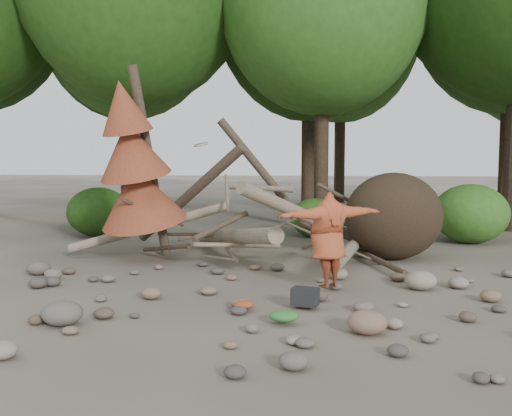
# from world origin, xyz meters

# --- Properties ---
(ground) EXTENTS (120.00, 120.00, 0.00)m
(ground) POSITION_xyz_m (0.00, 0.00, 0.00)
(ground) COLOR #514C44
(ground) RESTS_ON ground
(deadfall_pile) EXTENTS (8.55, 5.24, 3.30)m
(deadfall_pile) POSITION_xyz_m (2.02, 4.24, 0.95)
(deadfall_pile) COLOR #332619
(deadfall_pile) RESTS_ON ground
(dead_conifer) EXTENTS (2.06, 2.16, 4.35)m
(dead_conifer) POSITION_xyz_m (-3.12, 3.37, 2.11)
(dead_conifer) COLOR #4C3F30
(dead_conifer) RESTS_ON ground
(bush_left) EXTENTS (1.80, 1.80, 1.44)m
(bush_left) POSITION_xyz_m (-5.50, 7.20, 0.72)
(bush_left) COLOR #224B14
(bush_left) RESTS_ON ground
(bush_mid) EXTENTS (1.40, 1.40, 1.12)m
(bush_mid) POSITION_xyz_m (0.80, 7.80, 0.56)
(bush_mid) COLOR #2D5F1B
(bush_mid) RESTS_ON ground
(bush_right) EXTENTS (2.00, 2.00, 1.60)m
(bush_right) POSITION_xyz_m (5.00, 7.00, 0.80)
(bush_right) COLOR #387123
(bush_right) RESTS_ON ground
(frisbee_thrower) EXTENTS (3.33, 1.48, 2.52)m
(frisbee_thrower) POSITION_xyz_m (1.06, 1.00, 0.91)
(frisbee_thrower) COLOR #A44525
(frisbee_thrower) RESTS_ON ground
(backpack) EXTENTS (0.46, 0.36, 0.27)m
(backpack) POSITION_xyz_m (0.70, -0.19, 0.13)
(backpack) COLOR black
(backpack) RESTS_ON ground
(cloth_green) EXTENTS (0.42, 0.35, 0.16)m
(cloth_green) POSITION_xyz_m (0.43, -1.05, 0.08)
(cloth_green) COLOR #2D712F
(cloth_green) RESTS_ON ground
(cloth_orange) EXTENTS (0.31, 0.25, 0.11)m
(cloth_orange) POSITION_xyz_m (-0.22, -0.43, 0.06)
(cloth_orange) COLOR #9F3D1B
(cloth_orange) RESTS_ON ground
(boulder_front_left) EXTENTS (0.58, 0.52, 0.35)m
(boulder_front_left) POSITION_xyz_m (-2.64, -1.40, 0.17)
(boulder_front_left) COLOR #635B52
(boulder_front_left) RESTS_ON ground
(boulder_front_right) EXTENTS (0.53, 0.48, 0.32)m
(boulder_front_right) POSITION_xyz_m (1.54, -1.34, 0.16)
(boulder_front_right) COLOR #846552
(boulder_front_right) RESTS_ON ground
(boulder_mid_right) EXTENTS (0.56, 0.50, 0.34)m
(boulder_mid_right) POSITION_xyz_m (2.69, 1.30, 0.17)
(boulder_mid_right) COLOR gray
(boulder_mid_right) RESTS_ON ground
(boulder_mid_left) EXTENTS (0.47, 0.42, 0.28)m
(boulder_mid_left) POSITION_xyz_m (-4.61, 1.79, 0.14)
(boulder_mid_left) COLOR #5C554D
(boulder_mid_left) RESTS_ON ground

